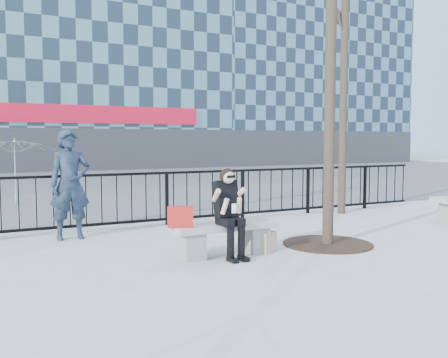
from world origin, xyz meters
name	(u,v)px	position (x,y,z in m)	size (l,w,h in m)	color
ground	(225,255)	(0.00, 0.00, 0.00)	(120.00, 120.00, 0.00)	#979792
street_surface	(61,182)	(0.00, 15.00, 0.00)	(60.00, 23.00, 0.01)	#474747
railing	(158,199)	(0.00, 3.00, 0.55)	(14.00, 0.06, 1.10)	black
building_right	(292,33)	(20.00, 27.00, 10.30)	(16.20, 10.20, 20.60)	slate
tree_grate	(328,244)	(1.90, -0.10, 0.01)	(1.50, 1.50, 0.02)	black
bench_main	(225,236)	(0.00, 0.00, 0.30)	(1.65, 0.46, 0.49)	slate
seated_woman	(230,213)	(0.00, -0.16, 0.67)	(0.50, 0.64, 1.34)	black
handbag	(180,217)	(-0.72, 0.02, 0.64)	(0.37, 0.17, 0.31)	#B21A15
shopping_bag	(268,242)	(0.70, -0.13, 0.16)	(0.34, 0.12, 0.32)	#CCB290
standing_man	(70,185)	(-1.85, 2.37, 0.97)	(0.71, 0.47, 1.94)	black
vendor_umbrella	(16,171)	(-2.30, 7.86, 0.92)	(2.00, 2.04, 1.83)	yellow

